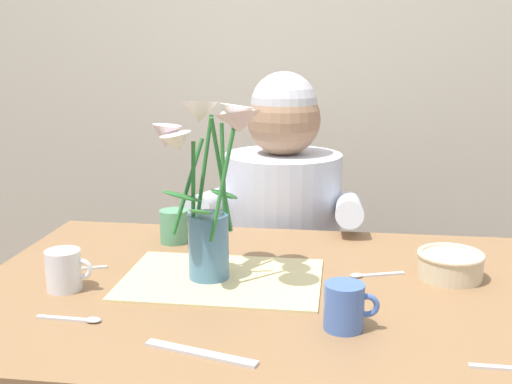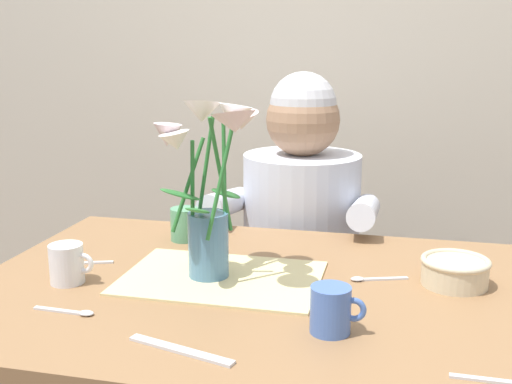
{
  "view_description": "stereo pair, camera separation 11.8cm",
  "coord_description": "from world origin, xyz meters",
  "px_view_note": "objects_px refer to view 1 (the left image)",
  "views": [
    {
      "loc": [
        0.13,
        -1.16,
        1.21
      ],
      "look_at": [
        -0.04,
        0.05,
        0.92
      ],
      "focal_mm": 44.01,
      "sensor_mm": 36.0,
      "label": 1
    },
    {
      "loc": [
        0.24,
        -1.14,
        1.21
      ],
      "look_at": [
        -0.04,
        0.05,
        0.92
      ],
      "focal_mm": 44.01,
      "sensor_mm": 36.0,
      "label": 2
    }
  ],
  "objects_px": {
    "ceramic_mug": "(64,270)",
    "tea_cup": "(175,226)",
    "ceramic_bowl": "(450,264)",
    "coffee_cup": "(345,306)",
    "seated_person": "(282,265)",
    "dinner_knife": "(200,353)",
    "flower_vase": "(211,180)"
  },
  "relations": [
    {
      "from": "ceramic_mug",
      "to": "tea_cup",
      "type": "relative_size",
      "value": 1.0
    },
    {
      "from": "ceramic_mug",
      "to": "tea_cup",
      "type": "distance_m",
      "value": 0.35
    },
    {
      "from": "dinner_knife",
      "to": "tea_cup",
      "type": "bearing_deg",
      "value": 124.08
    },
    {
      "from": "ceramic_bowl",
      "to": "tea_cup",
      "type": "distance_m",
      "value": 0.64
    },
    {
      "from": "seated_person",
      "to": "ceramic_bowl",
      "type": "relative_size",
      "value": 8.35
    },
    {
      "from": "ceramic_mug",
      "to": "dinner_knife",
      "type": "bearing_deg",
      "value": -34.9
    },
    {
      "from": "flower_vase",
      "to": "ceramic_bowl",
      "type": "distance_m",
      "value": 0.52
    },
    {
      "from": "ceramic_bowl",
      "to": "coffee_cup",
      "type": "relative_size",
      "value": 1.46
    },
    {
      "from": "seated_person",
      "to": "ceramic_bowl",
      "type": "height_order",
      "value": "seated_person"
    },
    {
      "from": "flower_vase",
      "to": "tea_cup",
      "type": "height_order",
      "value": "flower_vase"
    },
    {
      "from": "tea_cup",
      "to": "coffee_cup",
      "type": "relative_size",
      "value": 1.0
    },
    {
      "from": "coffee_cup",
      "to": "seated_person",
      "type": "bearing_deg",
      "value": 102.84
    },
    {
      "from": "flower_vase",
      "to": "ceramic_bowl",
      "type": "xyz_separation_m",
      "value": [
        0.48,
        0.08,
        -0.18
      ]
    },
    {
      "from": "ceramic_bowl",
      "to": "coffee_cup",
      "type": "bearing_deg",
      "value": -128.58
    },
    {
      "from": "seated_person",
      "to": "dinner_knife",
      "type": "distance_m",
      "value": 0.93
    },
    {
      "from": "ceramic_mug",
      "to": "tea_cup",
      "type": "height_order",
      "value": "same"
    },
    {
      "from": "coffee_cup",
      "to": "tea_cup",
      "type": "bearing_deg",
      "value": 133.82
    },
    {
      "from": "tea_cup",
      "to": "coffee_cup",
      "type": "distance_m",
      "value": 0.59
    },
    {
      "from": "coffee_cup",
      "to": "ceramic_mug",
      "type": "bearing_deg",
      "value": 169.42
    },
    {
      "from": "ceramic_mug",
      "to": "tea_cup",
      "type": "xyz_separation_m",
      "value": [
        0.13,
        0.32,
        0.0
      ]
    },
    {
      "from": "seated_person",
      "to": "tea_cup",
      "type": "height_order",
      "value": "seated_person"
    },
    {
      "from": "ceramic_mug",
      "to": "ceramic_bowl",
      "type": "bearing_deg",
      "value": 12.52
    },
    {
      "from": "ceramic_bowl",
      "to": "ceramic_mug",
      "type": "bearing_deg",
      "value": -167.48
    },
    {
      "from": "ceramic_bowl",
      "to": "dinner_knife",
      "type": "xyz_separation_m",
      "value": [
        -0.43,
        -0.39,
        -0.03
      ]
    },
    {
      "from": "ceramic_bowl",
      "to": "flower_vase",
      "type": "bearing_deg",
      "value": -170.99
    },
    {
      "from": "seated_person",
      "to": "coffee_cup",
      "type": "relative_size",
      "value": 12.2
    },
    {
      "from": "ceramic_bowl",
      "to": "ceramic_mug",
      "type": "height_order",
      "value": "ceramic_mug"
    },
    {
      "from": "ceramic_mug",
      "to": "coffee_cup",
      "type": "height_order",
      "value": "same"
    },
    {
      "from": "flower_vase",
      "to": "ceramic_mug",
      "type": "bearing_deg",
      "value": -161.55
    },
    {
      "from": "flower_vase",
      "to": "tea_cup",
      "type": "distance_m",
      "value": 0.32
    },
    {
      "from": "seated_person",
      "to": "ceramic_bowl",
      "type": "bearing_deg",
      "value": -52.44
    },
    {
      "from": "seated_person",
      "to": "dinner_knife",
      "type": "bearing_deg",
      "value": -92.3
    }
  ]
}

